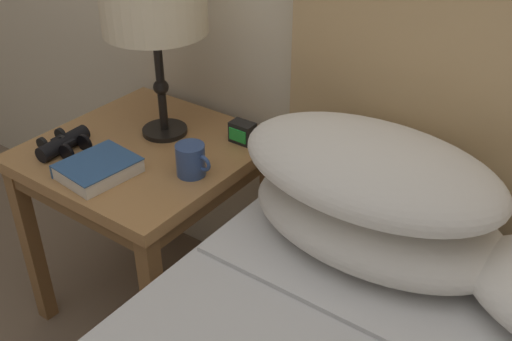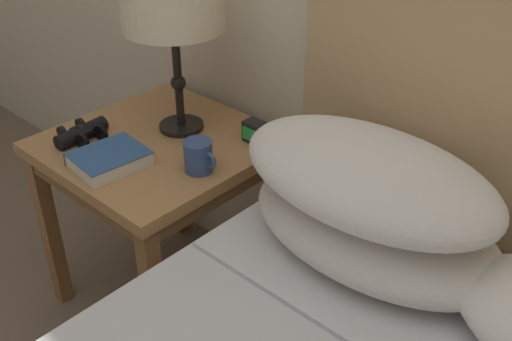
# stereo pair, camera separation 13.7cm
# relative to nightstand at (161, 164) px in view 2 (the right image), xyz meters

# --- Properties ---
(nightstand) EXTENTS (0.58, 0.58, 0.59)m
(nightstand) POSITION_rel_nightstand_xyz_m (0.00, 0.00, 0.00)
(nightstand) COLOR #AD7A47
(nightstand) RESTS_ON ground_plane
(book_on_nightstand) EXTENTS (0.17, 0.20, 0.04)m
(book_on_nightstand) POSITION_rel_nightstand_xyz_m (0.01, -0.17, 0.10)
(book_on_nightstand) COLOR silver
(book_on_nightstand) RESTS_ON nightstand
(binoculars_pair) EXTENTS (0.14, 0.16, 0.05)m
(binoculars_pair) POSITION_rel_nightstand_xyz_m (-0.16, -0.14, 0.10)
(binoculars_pair) COLOR black
(binoculars_pair) RESTS_ON nightstand
(coffee_mug) EXTENTS (0.10, 0.08, 0.08)m
(coffee_mug) POSITION_rel_nightstand_xyz_m (0.21, -0.03, 0.12)
(coffee_mug) COLOR #334C84
(coffee_mug) RESTS_ON nightstand
(alarm_clock) EXTENTS (0.07, 0.05, 0.06)m
(alarm_clock) POSITION_rel_nightstand_xyz_m (0.21, 0.18, 0.11)
(alarm_clock) COLOR black
(alarm_clock) RESTS_ON nightstand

